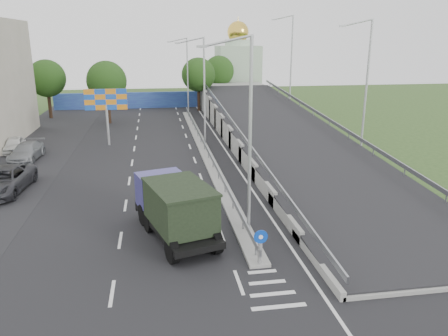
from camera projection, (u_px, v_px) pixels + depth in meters
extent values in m
plane|color=#2D4C1E|center=(272.00, 293.00, 17.93)|extent=(160.00, 160.00, 0.00)
cube|color=black|center=(174.00, 164.00, 36.41)|extent=(26.00, 90.00, 0.04)
cube|color=black|center=(9.00, 172.00, 34.44)|extent=(8.00, 90.00, 0.05)
cube|color=gray|center=(204.00, 150.00, 40.63)|extent=(1.00, 44.00, 0.20)
cube|color=gray|center=(331.00, 123.00, 41.86)|extent=(0.10, 50.00, 0.32)
cube|color=gray|center=(234.00, 126.00, 40.42)|extent=(0.10, 50.00, 0.32)
cube|color=gray|center=(204.00, 144.00, 40.45)|extent=(0.08, 44.00, 0.32)
cylinder|color=gray|center=(204.00, 146.00, 40.52)|extent=(0.09, 0.09, 0.60)
cylinder|color=black|center=(260.00, 251.00, 19.79)|extent=(0.20, 0.20, 1.20)
cylinder|color=#0C3FBF|center=(261.00, 237.00, 19.50)|extent=(0.64, 0.05, 0.64)
cylinder|color=white|center=(261.00, 237.00, 19.47)|extent=(0.20, 0.03, 0.20)
cylinder|color=#B2B5B7|center=(250.00, 138.00, 22.19)|extent=(0.18, 0.18, 10.00)
cylinder|color=#B2B5B7|center=(227.00, 41.00, 20.66)|extent=(2.57, 0.12, 0.66)
cube|color=#B2B5B7|center=(202.00, 47.00, 20.55)|extent=(0.50, 0.18, 0.12)
cylinder|color=#B2B5B7|center=(204.00, 93.00, 41.12)|extent=(0.18, 0.18, 10.00)
cylinder|color=#B2B5B7|center=(191.00, 40.00, 39.60)|extent=(2.57, 0.12, 0.66)
cube|color=#B2B5B7|center=(177.00, 43.00, 39.49)|extent=(0.50, 0.18, 0.12)
cylinder|color=#B2B5B7|center=(188.00, 76.00, 60.06)|extent=(0.18, 0.18, 10.00)
cylinder|color=#B2B5B7|center=(178.00, 40.00, 58.54)|extent=(2.57, 0.12, 0.66)
cube|color=#B2B5B7|center=(169.00, 42.00, 58.43)|extent=(0.50, 0.18, 0.12)
cube|color=navy|center=(157.00, 100.00, 66.22)|extent=(30.00, 0.50, 2.40)
cube|color=#B2CCAD|center=(238.00, 73.00, 75.00)|extent=(7.00, 7.00, 9.00)
cylinder|color=#B2CCAD|center=(238.00, 43.00, 73.58)|extent=(4.40, 4.40, 1.00)
sphere|color=gold|center=(238.00, 32.00, 73.10)|extent=(3.60, 3.60, 3.60)
cone|color=gold|center=(238.00, 20.00, 72.53)|extent=(0.30, 0.30, 1.20)
cylinder|color=#B2B5B7|center=(108.00, 125.00, 42.51)|extent=(0.24, 0.24, 4.00)
cube|color=orange|center=(106.00, 99.00, 41.80)|extent=(4.00, 0.20, 2.00)
cylinder|color=black|center=(109.00, 107.00, 53.72)|extent=(0.44, 0.44, 4.00)
sphere|color=#1A380F|center=(107.00, 81.00, 52.82)|extent=(4.80, 4.80, 4.80)
cylinder|color=black|center=(199.00, 97.00, 63.12)|extent=(0.44, 0.44, 4.00)
sphere|color=#1A380F|center=(198.00, 75.00, 62.22)|extent=(4.80, 4.80, 4.80)
cylinder|color=black|center=(50.00, 103.00, 57.24)|extent=(0.44, 0.44, 4.00)
sphere|color=#1A380F|center=(47.00, 78.00, 56.33)|extent=(4.80, 4.80, 4.80)
cylinder|color=black|center=(219.00, 91.00, 70.36)|extent=(0.44, 0.44, 4.00)
sphere|color=#1A380F|center=(219.00, 71.00, 69.45)|extent=(4.80, 4.80, 4.80)
cylinder|color=black|center=(144.00, 215.00, 24.41)|extent=(0.71, 1.27, 1.21)
cylinder|color=black|center=(181.00, 208.00, 25.32)|extent=(0.71, 1.27, 1.21)
cylinder|color=black|center=(149.00, 221.00, 23.56)|extent=(0.71, 1.27, 1.21)
cylinder|color=black|center=(187.00, 214.00, 24.46)|extent=(0.71, 1.27, 1.21)
cylinder|color=black|center=(172.00, 251.00, 20.23)|extent=(0.71, 1.27, 1.21)
cylinder|color=black|center=(215.00, 242.00, 21.14)|extent=(0.71, 1.27, 1.21)
cube|color=black|center=(176.00, 224.00, 22.82)|extent=(4.33, 7.24, 0.33)
cube|color=navy|center=(161.00, 189.00, 24.75)|extent=(2.92, 2.39, 1.87)
cube|color=black|center=(156.00, 177.00, 25.34)|extent=(2.02, 0.65, 0.77)
cube|color=black|center=(157.00, 203.00, 25.88)|extent=(2.47, 0.87, 0.55)
cube|color=black|center=(180.00, 206.00, 21.91)|extent=(3.70, 4.74, 1.98)
cube|color=black|center=(179.00, 187.00, 21.62)|extent=(3.83, 4.88, 0.13)
imported|color=#323237|center=(3.00, 181.00, 29.52)|extent=(3.32, 6.31, 1.69)
imported|color=gray|center=(27.00, 152.00, 37.56)|extent=(2.39, 5.21, 1.48)
imported|color=silver|center=(14.00, 145.00, 40.19)|extent=(2.15, 4.29, 1.40)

